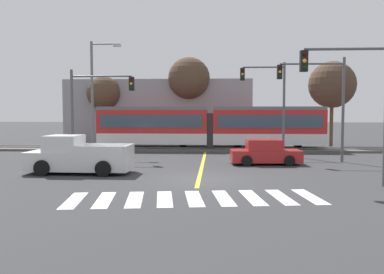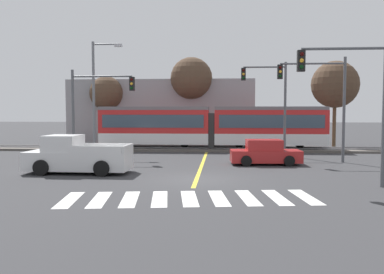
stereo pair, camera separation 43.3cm
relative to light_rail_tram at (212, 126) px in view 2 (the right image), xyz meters
name	(u,v)px [view 2 (the right image)]	position (x,y,z in m)	size (l,w,h in m)	color
ground_plane	(196,179)	(-0.35, -14.65, -2.05)	(200.00, 200.00, 0.00)	#333335
track_bed	(207,149)	(-0.35, 0.01, -1.96)	(120.00, 4.00, 0.18)	#56514C
rail_near	(207,148)	(-0.35, -0.71, -1.82)	(120.00, 0.08, 0.10)	#939399
rail_far	(208,147)	(-0.35, 0.73, -1.82)	(120.00, 0.08, 0.10)	#939399
light_rail_tram	(212,126)	(0.00, 0.00, 0.00)	(18.50, 2.64, 3.43)	silver
crosswalk_stripe_0	(69,200)	(-4.71, -19.43, -2.04)	(0.56, 2.80, 0.01)	silver
crosswalk_stripe_1	(100,199)	(-3.62, -19.28, -2.04)	(0.56, 2.80, 0.01)	silver
crosswalk_stripe_2	(130,199)	(-2.53, -19.14, -2.04)	(0.56, 2.80, 0.01)	silver
crosswalk_stripe_3	(160,199)	(-1.44, -18.99, -2.04)	(0.56, 2.80, 0.01)	silver
crosswalk_stripe_4	(189,198)	(-0.35, -18.85, -2.04)	(0.56, 2.80, 0.01)	silver
crosswalk_stripe_5	(219,198)	(0.74, -18.70, -2.04)	(0.56, 2.80, 0.01)	silver
crosswalk_stripe_6	(248,198)	(1.83, -18.56, -2.04)	(0.56, 2.80, 0.01)	silver
crosswalk_stripe_7	(277,197)	(2.92, -18.41, -2.04)	(0.56, 2.80, 0.01)	silver
crosswalk_stripe_8	(305,197)	(4.01, -18.27, -2.04)	(0.56, 2.80, 0.01)	silver
lane_centre_line	(202,165)	(-0.35, -9.42, -2.05)	(0.20, 14.85, 0.01)	gold
sedan_crossing	(265,153)	(3.47, -8.91, -1.35)	(4.29, 2.10, 1.52)	#B22323
pickup_truck	(76,157)	(-6.78, -13.07, -1.21)	(5.44, 2.32, 1.98)	silver
traffic_light_near_right	(356,89)	(6.48, -16.01, 2.13)	(3.75, 0.38, 6.39)	#515459
traffic_light_mid_right	(322,93)	(7.11, -7.58, 2.35)	(4.25, 0.38, 6.62)	#515459
traffic_light_mid_left	(94,100)	(-7.60, -7.32, 1.93)	(4.25, 0.38, 5.98)	#515459
traffic_light_far_right	(271,95)	(4.38, -4.02, 2.38)	(3.25, 0.38, 6.75)	#515459
street_lamp_west	(97,90)	(-8.64, -3.49, 2.77)	(2.32, 0.28, 8.45)	slate
bare_tree_far_west	(106,93)	(-10.42, 5.34, 2.91)	(3.27, 3.27, 6.63)	brown
bare_tree_west	(191,79)	(-2.12, 5.58, 4.32)	(4.05, 4.05, 8.43)	brown
bare_tree_east	(335,85)	(10.96, 3.75, 3.57)	(4.21, 4.21, 7.74)	brown
building_backdrop_far	(163,112)	(-5.27, 8.33, 1.12)	(18.51, 6.00, 6.35)	gray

